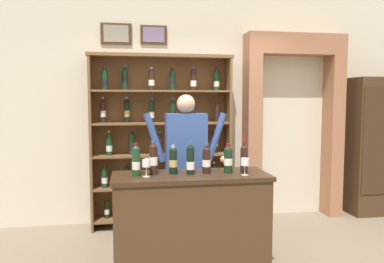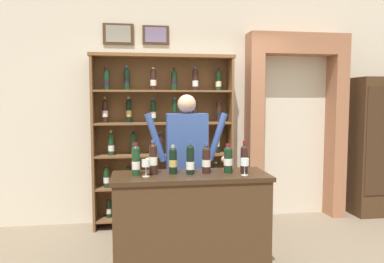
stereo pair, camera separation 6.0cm
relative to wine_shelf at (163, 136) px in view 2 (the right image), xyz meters
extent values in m
cube|color=beige|center=(0.34, 0.27, 0.58)|extent=(12.00, 0.16, 3.50)
cube|color=#422B19|center=(-0.56, 0.18, 1.32)|extent=(0.39, 0.02, 0.27)
cube|color=gray|center=(-0.56, 0.17, 1.32)|extent=(0.31, 0.01, 0.21)
cube|color=#422B19|center=(-0.08, 0.18, 1.32)|extent=(0.34, 0.02, 0.24)
cube|color=slate|center=(-0.08, 0.17, 1.32)|extent=(0.28, 0.01, 0.19)
cube|color=brown|center=(-0.87, -0.04, -0.06)|extent=(0.03, 0.30, 2.20)
cube|color=brown|center=(0.88, -0.04, -0.06)|extent=(0.03, 0.30, 2.20)
cube|color=brown|center=(0.00, 0.11, -0.06)|extent=(1.78, 0.02, 2.20)
cube|color=brown|center=(0.00, -0.04, -1.05)|extent=(1.72, 0.29, 0.03)
cylinder|color=black|center=(-0.70, -0.01, -0.93)|extent=(0.06, 0.06, 0.21)
sphere|color=black|center=(-0.70, -0.01, -0.83)|extent=(0.06, 0.06, 0.06)
cylinder|color=black|center=(-0.70, -0.01, -0.80)|extent=(0.03, 0.03, 0.07)
cylinder|color=maroon|center=(-0.70, -0.01, -0.77)|extent=(0.03, 0.03, 0.03)
cylinder|color=silver|center=(-0.70, -0.01, -0.95)|extent=(0.06, 0.06, 0.07)
cylinder|color=black|center=(-0.51, -0.02, -0.94)|extent=(0.06, 0.06, 0.20)
sphere|color=black|center=(-0.51, -0.02, -0.83)|extent=(0.06, 0.06, 0.06)
cylinder|color=black|center=(-0.51, -0.02, -0.81)|extent=(0.03, 0.03, 0.06)
cylinder|color=#B79338|center=(-0.51, -0.02, -0.79)|extent=(0.03, 0.03, 0.03)
cylinder|color=tan|center=(-0.51, -0.02, -0.93)|extent=(0.06, 0.06, 0.06)
cylinder|color=black|center=(-0.21, 0.00, -0.93)|extent=(0.06, 0.06, 0.21)
sphere|color=black|center=(-0.21, 0.00, -0.82)|extent=(0.06, 0.06, 0.06)
cylinder|color=black|center=(-0.21, 0.00, -0.80)|extent=(0.02, 0.02, 0.06)
cylinder|color=maroon|center=(-0.21, 0.00, -0.77)|extent=(0.03, 0.03, 0.03)
cylinder|color=silver|center=(-0.21, 0.00, -0.95)|extent=(0.06, 0.06, 0.07)
cylinder|color=black|center=(-0.02, -0.06, -0.94)|extent=(0.06, 0.06, 0.20)
sphere|color=black|center=(-0.02, -0.06, -0.83)|extent=(0.06, 0.06, 0.06)
cylinder|color=black|center=(-0.02, -0.06, -0.81)|extent=(0.02, 0.02, 0.06)
cylinder|color=maroon|center=(-0.02, -0.06, -0.78)|extent=(0.03, 0.03, 0.03)
cylinder|color=silver|center=(-0.02, -0.06, -0.96)|extent=(0.06, 0.06, 0.06)
cylinder|color=black|center=(0.23, -0.06, -0.94)|extent=(0.06, 0.06, 0.20)
sphere|color=black|center=(0.23, -0.06, -0.84)|extent=(0.06, 0.06, 0.06)
cylinder|color=black|center=(0.23, -0.06, -0.80)|extent=(0.03, 0.03, 0.08)
cylinder|color=navy|center=(0.23, -0.06, -0.77)|extent=(0.03, 0.03, 0.03)
cylinder|color=silver|center=(0.23, -0.06, -0.93)|extent=(0.06, 0.06, 0.06)
cylinder|color=black|center=(0.47, -0.05, -0.93)|extent=(0.06, 0.06, 0.21)
sphere|color=black|center=(0.47, -0.05, -0.82)|extent=(0.06, 0.06, 0.06)
cylinder|color=black|center=(0.47, -0.05, -0.79)|extent=(0.03, 0.03, 0.08)
cylinder|color=maroon|center=(0.47, -0.05, -0.76)|extent=(0.03, 0.03, 0.03)
cylinder|color=tan|center=(0.47, -0.05, -0.95)|extent=(0.06, 0.06, 0.07)
cylinder|color=black|center=(0.71, -0.04, -0.93)|extent=(0.06, 0.06, 0.21)
sphere|color=black|center=(0.71, -0.04, -0.83)|extent=(0.06, 0.06, 0.06)
cylinder|color=black|center=(0.71, -0.04, -0.80)|extent=(0.03, 0.03, 0.06)
cylinder|color=#B79338|center=(0.71, -0.04, -0.78)|extent=(0.03, 0.03, 0.03)
cylinder|color=silver|center=(0.71, -0.04, -0.96)|extent=(0.06, 0.06, 0.07)
cube|color=brown|center=(0.00, -0.04, -0.64)|extent=(1.72, 0.29, 0.02)
cylinder|color=#19381E|center=(-0.72, -0.06, -0.51)|extent=(0.07, 0.07, 0.23)
sphere|color=#19381E|center=(-0.72, -0.06, -0.39)|extent=(0.07, 0.07, 0.07)
cylinder|color=#19381E|center=(-0.72, -0.06, -0.37)|extent=(0.03, 0.03, 0.06)
cylinder|color=maroon|center=(-0.72, -0.06, -0.35)|extent=(0.03, 0.03, 0.03)
cylinder|color=silver|center=(-0.72, -0.06, -0.54)|extent=(0.08, 0.08, 0.07)
cylinder|color=black|center=(-0.45, -0.01, -0.52)|extent=(0.07, 0.07, 0.21)
sphere|color=black|center=(-0.45, -0.01, -0.41)|extent=(0.07, 0.07, 0.07)
cylinder|color=black|center=(-0.45, -0.01, -0.38)|extent=(0.03, 0.03, 0.07)
cylinder|color=maroon|center=(-0.45, -0.01, -0.35)|extent=(0.04, 0.04, 0.03)
cylinder|color=silver|center=(-0.45, -0.01, -0.53)|extent=(0.08, 0.08, 0.07)
cylinder|color=black|center=(-0.13, -0.06, -0.52)|extent=(0.07, 0.07, 0.23)
sphere|color=black|center=(-0.13, -0.06, -0.40)|extent=(0.07, 0.07, 0.07)
cylinder|color=black|center=(-0.13, -0.06, -0.38)|extent=(0.03, 0.03, 0.06)
cylinder|color=black|center=(-0.13, -0.06, -0.36)|extent=(0.04, 0.04, 0.03)
cylinder|color=black|center=(-0.13, -0.06, -0.53)|extent=(0.08, 0.08, 0.07)
cylinder|color=#19381E|center=(0.17, -0.03, -0.52)|extent=(0.07, 0.07, 0.22)
sphere|color=#19381E|center=(0.17, -0.03, -0.41)|extent=(0.07, 0.07, 0.07)
cylinder|color=#19381E|center=(0.17, -0.03, -0.38)|extent=(0.03, 0.03, 0.06)
cylinder|color=navy|center=(0.17, -0.03, -0.36)|extent=(0.03, 0.03, 0.03)
cylinder|color=beige|center=(0.17, -0.03, -0.54)|extent=(0.08, 0.08, 0.07)
cylinder|color=black|center=(0.41, -0.06, -0.52)|extent=(0.07, 0.07, 0.23)
sphere|color=black|center=(0.41, -0.06, -0.40)|extent=(0.07, 0.07, 0.07)
cylinder|color=black|center=(0.41, -0.06, -0.37)|extent=(0.03, 0.03, 0.07)
cylinder|color=navy|center=(0.41, -0.06, -0.34)|extent=(0.03, 0.03, 0.03)
cylinder|color=silver|center=(0.41, -0.06, -0.52)|extent=(0.08, 0.08, 0.07)
cylinder|color=black|center=(0.68, -0.07, -0.52)|extent=(0.07, 0.07, 0.22)
sphere|color=black|center=(0.68, -0.07, -0.41)|extent=(0.07, 0.07, 0.07)
cylinder|color=black|center=(0.68, -0.07, -0.38)|extent=(0.03, 0.03, 0.08)
cylinder|color=#99999E|center=(0.68, -0.07, -0.35)|extent=(0.03, 0.03, 0.03)
cylinder|color=beige|center=(0.68, -0.07, -0.54)|extent=(0.08, 0.08, 0.07)
cube|color=brown|center=(0.00, -0.04, -0.23)|extent=(1.72, 0.29, 0.02)
cylinder|color=#19381E|center=(-0.66, -0.05, -0.11)|extent=(0.08, 0.08, 0.23)
sphere|color=#19381E|center=(-0.66, -0.05, 0.01)|extent=(0.07, 0.07, 0.07)
cylinder|color=#19381E|center=(-0.66, -0.05, 0.05)|extent=(0.03, 0.03, 0.08)
cylinder|color=#B79338|center=(-0.66, -0.05, 0.08)|extent=(0.03, 0.03, 0.03)
cylinder|color=silver|center=(-0.66, -0.05, -0.13)|extent=(0.08, 0.08, 0.07)
cylinder|color=#19381E|center=(-0.38, -0.02, -0.10)|extent=(0.08, 0.08, 0.23)
sphere|color=#19381E|center=(-0.38, -0.02, 0.02)|extent=(0.07, 0.07, 0.07)
cylinder|color=#19381E|center=(-0.38, -0.02, 0.04)|extent=(0.03, 0.03, 0.06)
cylinder|color=black|center=(-0.38, -0.02, 0.06)|extent=(0.03, 0.03, 0.03)
cylinder|color=black|center=(-0.38, -0.02, -0.14)|extent=(0.08, 0.08, 0.07)
cylinder|color=black|center=(-0.03, -0.06, -0.11)|extent=(0.08, 0.08, 0.23)
sphere|color=black|center=(-0.03, -0.06, 0.01)|extent=(0.07, 0.07, 0.07)
cylinder|color=black|center=(-0.03, -0.06, 0.04)|extent=(0.04, 0.04, 0.06)
cylinder|color=navy|center=(-0.03, -0.06, 0.06)|extent=(0.04, 0.04, 0.03)
cylinder|color=black|center=(-0.03, -0.06, -0.10)|extent=(0.08, 0.08, 0.07)
cylinder|color=black|center=(0.35, -0.06, -0.11)|extent=(0.08, 0.08, 0.23)
sphere|color=black|center=(0.35, -0.06, 0.01)|extent=(0.07, 0.07, 0.07)
cylinder|color=black|center=(0.35, -0.06, 0.04)|extent=(0.03, 0.03, 0.07)
cylinder|color=black|center=(0.35, -0.06, 0.06)|extent=(0.03, 0.03, 0.03)
cylinder|color=black|center=(0.35, -0.06, -0.12)|extent=(0.08, 0.08, 0.07)
cylinder|color=black|center=(0.70, -0.04, -0.10)|extent=(0.08, 0.08, 0.24)
sphere|color=black|center=(0.70, -0.04, 0.02)|extent=(0.07, 0.07, 0.07)
cylinder|color=black|center=(0.70, -0.04, 0.05)|extent=(0.03, 0.03, 0.07)
cylinder|color=navy|center=(0.70, -0.04, 0.08)|extent=(0.04, 0.04, 0.03)
cylinder|color=silver|center=(0.70, -0.04, -0.10)|extent=(0.08, 0.08, 0.08)
cube|color=brown|center=(0.00, -0.04, 0.17)|extent=(1.72, 0.29, 0.02)
cylinder|color=black|center=(-0.73, -0.01, 0.31)|extent=(0.07, 0.07, 0.24)
sphere|color=black|center=(-0.73, -0.01, 0.43)|extent=(0.07, 0.07, 0.07)
cylinder|color=black|center=(-0.73, -0.01, 0.47)|extent=(0.03, 0.03, 0.08)
cylinder|color=#B79338|center=(-0.73, -0.01, 0.49)|extent=(0.03, 0.03, 0.03)
cylinder|color=silver|center=(-0.73, -0.01, 0.30)|extent=(0.07, 0.07, 0.08)
cylinder|color=black|center=(-0.43, 0.00, 0.31)|extent=(0.07, 0.07, 0.25)
sphere|color=black|center=(-0.43, 0.00, 0.44)|extent=(0.07, 0.07, 0.07)
cylinder|color=black|center=(-0.43, 0.00, 0.47)|extent=(0.03, 0.03, 0.07)
cylinder|color=#99999E|center=(-0.43, 0.00, 0.50)|extent=(0.03, 0.03, 0.03)
cylinder|color=tan|center=(-0.43, 0.00, 0.30)|extent=(0.07, 0.07, 0.08)
cylinder|color=black|center=(-0.12, -0.01, 0.31)|extent=(0.07, 0.07, 0.25)
sphere|color=black|center=(-0.12, -0.01, 0.44)|extent=(0.07, 0.07, 0.07)
cylinder|color=black|center=(-0.12, -0.01, 0.46)|extent=(0.03, 0.03, 0.06)
cylinder|color=navy|center=(-0.12, -0.01, 0.48)|extent=(0.03, 0.03, 0.03)
cylinder|color=silver|center=(-0.12, -0.01, 0.28)|extent=(0.07, 0.07, 0.08)
cylinder|color=black|center=(0.14, -0.07, 0.31)|extent=(0.07, 0.07, 0.25)
sphere|color=black|center=(0.14, -0.07, 0.44)|extent=(0.07, 0.07, 0.07)
cylinder|color=black|center=(0.14, -0.07, 0.47)|extent=(0.03, 0.03, 0.07)
cylinder|color=navy|center=(0.14, -0.07, 0.49)|extent=(0.03, 0.03, 0.03)
cylinder|color=black|center=(0.14, -0.07, 0.28)|extent=(0.07, 0.07, 0.08)
cylinder|color=black|center=(0.41, -0.04, 0.31)|extent=(0.07, 0.07, 0.25)
sphere|color=black|center=(0.41, -0.04, 0.44)|extent=(0.07, 0.07, 0.07)
cylinder|color=black|center=(0.41, -0.04, 0.47)|extent=(0.03, 0.03, 0.06)
cylinder|color=maroon|center=(0.41, -0.04, 0.49)|extent=(0.03, 0.03, 0.03)
cylinder|color=black|center=(0.41, -0.04, 0.29)|extent=(0.07, 0.07, 0.08)
cylinder|color=black|center=(0.73, -0.05, 0.30)|extent=(0.07, 0.07, 0.23)
sphere|color=black|center=(0.73, -0.05, 0.42)|extent=(0.07, 0.07, 0.07)
cylinder|color=black|center=(0.73, -0.05, 0.45)|extent=(0.03, 0.03, 0.07)
cylinder|color=maroon|center=(0.73, -0.05, 0.48)|extent=(0.03, 0.03, 0.03)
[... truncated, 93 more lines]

